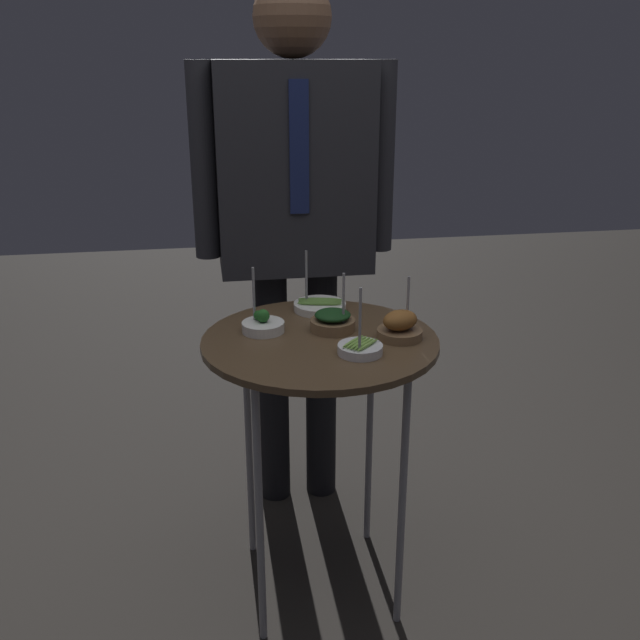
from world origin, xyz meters
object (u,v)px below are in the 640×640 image
object	(u,v)px
bowl_broccoli_back_left	(263,324)
waiter_figure	(295,195)
bowl_asparagus_mid_right	(360,348)
bowl_asparagus_front_left	(320,306)
bowl_roast_front_center	(400,326)
bowl_spinach_back_right	(333,321)
serving_cart	(320,362)

from	to	relation	value
bowl_broccoli_back_left	waiter_figure	world-z (taller)	waiter_figure
bowl_asparagus_mid_right	bowl_asparagus_front_left	distance (m)	0.33
bowl_roast_front_center	bowl_broccoli_back_left	bearing A→B (deg)	163.06
bowl_roast_front_center	waiter_figure	world-z (taller)	waiter_figure
bowl_broccoli_back_left	waiter_figure	distance (m)	0.50
bowl_broccoli_back_left	bowl_roast_front_center	xyz separation A→B (m)	(0.34, -0.10, 0.01)
bowl_asparagus_mid_right	waiter_figure	xyz separation A→B (m)	(-0.08, 0.59, 0.27)
bowl_broccoli_back_left	bowl_spinach_back_right	bearing A→B (deg)	-6.21
serving_cart	bowl_broccoli_back_left	world-z (taller)	bowl_broccoli_back_left
bowl_asparagus_mid_right	bowl_roast_front_center	distance (m)	0.15
bowl_broccoli_back_left	bowl_asparagus_front_left	size ratio (longest dim) A/B	1.00
bowl_asparagus_mid_right	waiter_figure	world-z (taller)	waiter_figure
serving_cart	bowl_asparagus_front_left	distance (m)	0.23
bowl_spinach_back_right	bowl_roast_front_center	xyz separation A→B (m)	(0.16, -0.08, 0.01)
bowl_asparagus_mid_right	bowl_roast_front_center	size ratio (longest dim) A/B	1.13
bowl_broccoli_back_left	bowl_asparagus_front_left	distance (m)	0.23
bowl_asparagus_mid_right	bowl_asparagus_front_left	world-z (taller)	bowl_asparagus_mid_right
bowl_spinach_back_right	bowl_asparagus_front_left	bearing A→B (deg)	92.92
bowl_spinach_back_right	bowl_asparagus_mid_right	world-z (taller)	bowl_asparagus_mid_right
serving_cart	bowl_spinach_back_right	world-z (taller)	bowl_spinach_back_right
serving_cart	bowl_asparagus_mid_right	world-z (taller)	bowl_asparagus_mid_right
bowl_asparagus_front_left	waiter_figure	size ratio (longest dim) A/B	0.10
bowl_asparagus_mid_right	bowl_spinach_back_right	bearing A→B (deg)	102.38
serving_cart	waiter_figure	xyz separation A→B (m)	(0.00, 0.47, 0.35)
bowl_broccoli_back_left	waiter_figure	bearing A→B (deg)	70.52
serving_cart	bowl_roast_front_center	bearing A→B (deg)	-8.96
serving_cart	bowl_broccoli_back_left	size ratio (longest dim) A/B	4.55
serving_cart	waiter_figure	bearing A→B (deg)	89.84
bowl_asparagus_mid_right	bowl_roast_front_center	xyz separation A→B (m)	(0.12, 0.08, 0.02)
serving_cart	bowl_roast_front_center	distance (m)	0.23
bowl_roast_front_center	bowl_asparagus_mid_right	bearing A→B (deg)	-145.72
serving_cart	bowl_broccoli_back_left	bearing A→B (deg)	152.70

